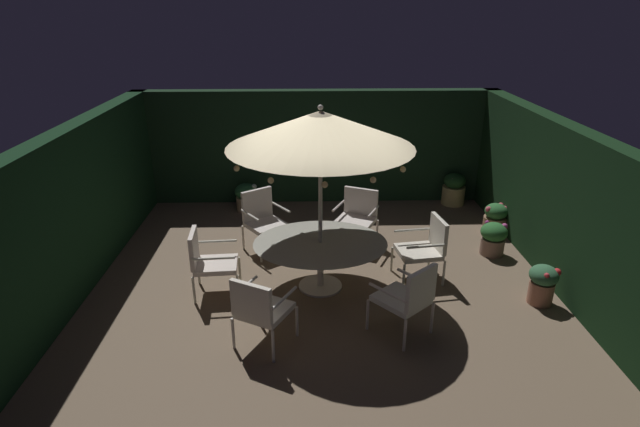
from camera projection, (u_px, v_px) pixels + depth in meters
name	position (u px, v px, depth m)	size (l,w,h in m)	color
ground_plane	(322.00, 288.00, 7.33)	(7.21, 7.56, 0.02)	brown
hedge_backdrop_rear	(317.00, 147.00, 10.25)	(7.21, 0.30, 2.26)	black
hedge_backdrop_left	(66.00, 218.00, 6.81)	(0.30, 7.56, 2.26)	black
hedge_backdrop_right	(572.00, 213.00, 6.99)	(0.30, 7.56, 2.26)	black
patio_dining_table	(320.00, 249.00, 7.13)	(1.89, 1.58, 0.72)	silver
patio_umbrella	(320.00, 129.00, 6.47)	(2.46, 2.46, 2.63)	silver
patio_chair_north	(357.00, 214.00, 8.47)	(0.82, 0.78, 0.96)	silver
patio_chair_northeast	(263.00, 217.00, 8.29)	(0.83, 0.83, 1.01)	beige
patio_chair_east	(208.00, 259.00, 7.01)	(0.67, 0.61, 0.95)	silver
patio_chair_southeast	(260.00, 307.00, 5.86)	(0.78, 0.79, 0.94)	silver
patio_chair_south	(408.00, 296.00, 6.08)	(0.82, 0.83, 0.98)	beige
patio_chair_southwest	(426.00, 245.00, 7.40)	(0.71, 0.68, 0.95)	beige
potted_plant_right_far	(493.00, 238.00, 8.22)	(0.43, 0.43, 0.54)	#826253
potted_plant_left_far	(543.00, 283.00, 6.85)	(0.40, 0.39, 0.56)	#A1664F
potted_plant_front_corner	(454.00, 189.00, 10.30)	(0.46, 0.46, 0.65)	tan
potted_plant_right_near	(246.00, 196.00, 10.00)	(0.44, 0.45, 0.55)	tan
potted_plant_back_center	(495.00, 218.00, 9.00)	(0.41, 0.40, 0.55)	#8C684B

